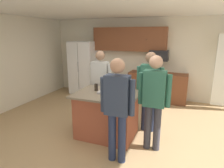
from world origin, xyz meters
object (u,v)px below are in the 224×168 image
object	(u,v)px
kitchen_island	(107,114)
serving_tray	(110,92)
person_guest_by_door	(117,104)
tumbler_amber	(96,87)
glass_dark_ale	(121,94)
microwave_over_range	(159,55)
person_guest_left	(150,87)
person_guest_right	(154,97)
refrigerator	(84,68)
glass_pilsner	(131,89)
person_elder_center	(101,80)

from	to	relation	value
kitchen_island	serving_tray	size ratio (longest dim) A/B	2.91
person_guest_by_door	tumbler_amber	size ratio (longest dim) A/B	11.64
tumbler_amber	glass_dark_ale	bearing A→B (deg)	-19.66
kitchen_island	microwave_over_range	bearing A→B (deg)	76.50
glass_dark_ale	person_guest_left	bearing A→B (deg)	58.31
tumbler_amber	serving_tray	world-z (taller)	tumbler_amber
person_guest_right	serving_tray	size ratio (longest dim) A/B	3.97
person_guest_by_door	person_guest_right	distance (m)	0.75
person_guest_by_door	tumbler_amber	xyz separation A→B (m)	(-0.77, 0.83, -0.01)
microwave_over_range	glass_dark_ale	world-z (taller)	microwave_over_range
person_guest_by_door	glass_dark_ale	world-z (taller)	person_guest_by_door
person_guest_left	serving_tray	distance (m)	0.87
refrigerator	tumbler_amber	distance (m)	2.98
person_guest_right	tumbler_amber	size ratio (longest dim) A/B	11.69
tumbler_amber	glass_pilsner	xyz separation A→B (m)	(0.71, 0.20, -0.01)
refrigerator	glass_pilsner	distance (m)	3.29
glass_pilsner	serving_tray	size ratio (longest dim) A/B	0.30
refrigerator	serving_tray	size ratio (longest dim) A/B	4.20
kitchen_island	person_elder_center	xyz separation A→B (m)	(-0.47, 0.74, 0.52)
refrigerator	person_guest_left	xyz separation A→B (m)	(2.72, -2.02, 0.09)
glass_pilsner	person_guest_left	bearing A→B (deg)	36.10
kitchen_island	person_guest_by_door	size ratio (longest dim) A/B	0.74
kitchen_island	person_guest_left	world-z (taller)	person_guest_left
microwave_over_range	glass_pilsner	world-z (taller)	microwave_over_range
kitchen_island	person_guest_right	bearing A→B (deg)	-9.48
person_guest_left	person_guest_by_door	size ratio (longest dim) A/B	1.00
kitchen_island	person_guest_by_door	bearing A→B (deg)	-56.26
person_elder_center	glass_pilsner	distance (m)	1.01
person_elder_center	glass_dark_ale	bearing A→B (deg)	10.97
glass_dark_ale	glass_pilsner	bearing A→B (deg)	79.26
person_guest_left	kitchen_island	bearing A→B (deg)	0.00
person_guest_by_door	glass_dark_ale	xyz separation A→B (m)	(-0.13, 0.60, -0.02)
glass_dark_ale	glass_pilsner	xyz separation A→B (m)	(0.08, 0.42, 0.01)
glass_pilsner	kitchen_island	bearing A→B (deg)	-145.93
refrigerator	microwave_over_range	xyz separation A→B (m)	(2.60, 0.12, 0.53)
refrigerator	person_guest_right	distance (m)	4.00
microwave_over_range	glass_pilsner	bearing A→B (deg)	-94.98
glass_pilsner	person_guest_by_door	bearing A→B (deg)	-86.98
kitchen_island	tumbler_amber	size ratio (longest dim) A/B	8.57
tumbler_amber	person_guest_left	bearing A→B (deg)	22.84
person_elder_center	refrigerator	bearing A→B (deg)	-173.10
glass_dark_ale	kitchen_island	bearing A→B (deg)	159.69
person_guest_right	serving_tray	xyz separation A→B (m)	(-0.92, 0.19, -0.07)
refrigerator	glass_pilsner	world-z (taller)	refrigerator
person_guest_left	tumbler_amber	distance (m)	1.13
person_elder_center	glass_pilsner	size ratio (longest dim) A/B	12.85
serving_tray	microwave_over_range	bearing A→B (deg)	77.50
person_elder_center	microwave_over_range	bearing A→B (deg)	117.58
glass_pilsner	serving_tray	xyz separation A→B (m)	(-0.38, -0.26, -0.05)
microwave_over_range	glass_dark_ale	bearing A→B (deg)	-95.86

